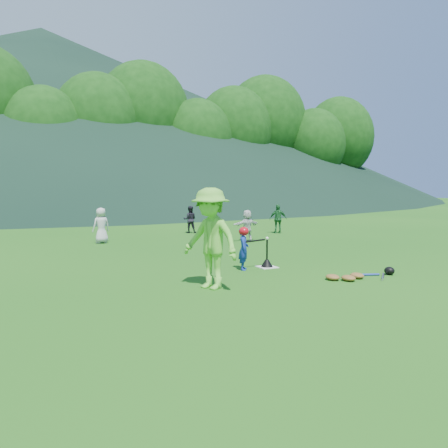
% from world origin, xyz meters
% --- Properties ---
extents(ground, '(120.00, 120.00, 0.00)m').
position_xyz_m(ground, '(0.00, 0.00, 0.00)').
color(ground, '#1C5513').
rests_on(ground, ground).
extents(home_plate, '(0.45, 0.45, 0.02)m').
position_xyz_m(home_plate, '(0.00, 0.00, 0.01)').
color(home_plate, silver).
rests_on(home_plate, ground).
extents(baseball, '(0.08, 0.08, 0.08)m').
position_xyz_m(baseball, '(0.00, 0.00, 0.74)').
color(baseball, white).
rests_on(baseball, batting_tee).
extents(batter_child, '(0.41, 0.45, 1.03)m').
position_xyz_m(batter_child, '(-0.68, -0.03, 0.51)').
color(batter_child, navy).
rests_on(batter_child, ground).
extents(adult_coach, '(1.24, 1.50, 2.01)m').
position_xyz_m(adult_coach, '(-2.19, -1.45, 1.01)').
color(adult_coach, '#69C73A').
rests_on(adult_coach, ground).
extents(fielder_a, '(0.71, 0.56, 1.27)m').
position_xyz_m(fielder_a, '(-2.92, 6.56, 0.64)').
color(fielder_a, '#BBBBBB').
rests_on(fielder_a, ground).
extents(fielder_b, '(0.70, 0.63, 1.18)m').
position_xyz_m(fielder_b, '(1.17, 8.38, 0.59)').
color(fielder_b, black).
rests_on(fielder_b, ground).
extents(fielder_c, '(0.79, 0.59, 1.25)m').
position_xyz_m(fielder_c, '(4.58, 6.64, 0.62)').
color(fielder_c, '#1B5C2A').
rests_on(fielder_c, ground).
extents(fielder_d, '(1.12, 0.48, 1.17)m').
position_xyz_m(fielder_d, '(2.05, 4.80, 0.58)').
color(fielder_d, silver).
rests_on(fielder_d, ground).
extents(batting_tee, '(0.30, 0.30, 0.68)m').
position_xyz_m(batting_tee, '(0.00, 0.00, 0.13)').
color(batting_tee, black).
rests_on(batting_tee, home_plate).
extents(batter_gear, '(0.73, 0.26, 0.39)m').
position_xyz_m(batter_gear, '(-0.66, -0.03, 0.93)').
color(batter_gear, '#B70C17').
rests_on(batter_gear, ground).
extents(equipment_pile, '(1.80, 0.75, 0.19)m').
position_xyz_m(equipment_pile, '(1.13, -2.00, 0.07)').
color(equipment_pile, olive).
rests_on(equipment_pile, ground).
extents(outfield_fence, '(70.07, 0.08, 1.33)m').
position_xyz_m(outfield_fence, '(0.00, 28.00, 0.70)').
color(outfield_fence, gray).
rests_on(outfield_fence, ground).
extents(tree_line, '(70.04, 11.40, 14.82)m').
position_xyz_m(tree_line, '(0.20, 33.83, 8.21)').
color(tree_line, '#382314').
rests_on(tree_line, ground).
extents(distant_hills, '(155.00, 140.00, 32.00)m').
position_xyz_m(distant_hills, '(-7.63, 81.81, 14.98)').
color(distant_hills, black).
rests_on(distant_hills, ground).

